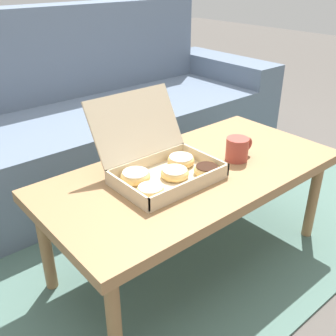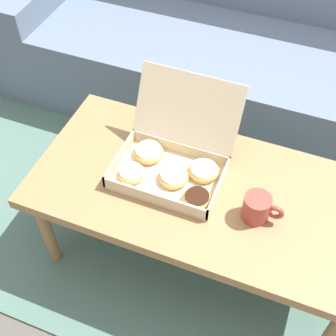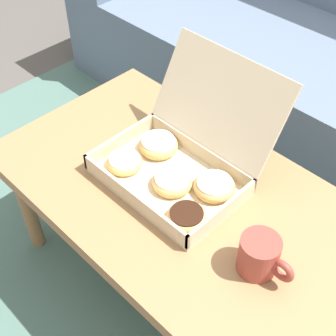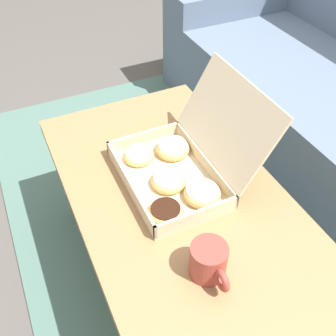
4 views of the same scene
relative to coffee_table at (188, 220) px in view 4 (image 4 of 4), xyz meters
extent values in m
plane|color=#514C47|center=(0.00, 0.16, -0.39)|extent=(12.00, 12.00, 0.00)
cube|color=#4C6B60|center=(0.00, 0.46, -0.38)|extent=(2.69, 1.92, 0.01)
cube|color=slate|center=(-1.17, 0.92, -0.11)|extent=(0.24, 0.83, 0.54)
cube|color=#997047|center=(0.00, 0.00, 0.02)|extent=(1.15, 0.57, 0.04)
cylinder|color=#997047|center=(-0.52, -0.22, -0.19)|extent=(0.04, 0.04, 0.39)
cylinder|color=#997047|center=(-0.52, 0.22, -0.19)|extent=(0.04, 0.04, 0.39)
cube|color=beige|center=(-0.13, 0.00, 0.05)|extent=(0.36, 0.24, 0.01)
cube|color=beige|center=(-0.13, -0.12, 0.07)|extent=(0.36, 0.01, 0.05)
cube|color=beige|center=(-0.13, 0.12, 0.07)|extent=(0.36, 0.01, 0.05)
cube|color=beige|center=(-0.30, 0.00, 0.07)|extent=(0.01, 0.24, 0.05)
cube|color=beige|center=(0.05, 0.00, 0.07)|extent=(0.01, 0.24, 0.05)
cube|color=beige|center=(-0.13, 0.18, 0.20)|extent=(0.36, 0.12, 0.22)
torus|color=#E0B266|center=(-0.24, -0.05, 0.06)|extent=(0.09, 0.09, 0.03)
cylinder|color=white|center=(-0.24, -0.05, 0.07)|extent=(0.08, 0.08, 0.01)
torus|color=#E0B266|center=(-0.10, -0.01, 0.07)|extent=(0.10, 0.10, 0.03)
cylinder|color=white|center=(-0.10, -0.01, 0.08)|extent=(0.09, 0.09, 0.01)
torus|color=#E0B266|center=(-0.22, 0.06, 0.07)|extent=(0.10, 0.10, 0.04)
cylinder|color=white|center=(-0.22, 0.06, 0.08)|extent=(0.09, 0.09, 0.02)
torus|color=#E0B266|center=(-0.02, 0.05, 0.07)|extent=(0.10, 0.10, 0.03)
cylinder|color=white|center=(-0.02, 0.05, 0.08)|extent=(0.09, 0.09, 0.01)
torus|color=#E0B266|center=(0.00, -0.07, 0.07)|extent=(0.09, 0.09, 0.03)
cylinder|color=black|center=(0.00, -0.07, 0.08)|extent=(0.08, 0.08, 0.01)
cylinder|color=#993D33|center=(0.19, -0.05, 0.09)|extent=(0.09, 0.09, 0.09)
torus|color=#993D33|center=(0.25, -0.05, 0.09)|extent=(0.06, 0.02, 0.06)
camera|label=1|loc=(-0.91, -0.93, 0.72)|focal=42.00mm
camera|label=2|loc=(0.25, -0.94, 1.26)|focal=50.00mm
camera|label=3|loc=(0.45, -0.58, 0.91)|focal=50.00mm
camera|label=4|loc=(0.61, -0.35, 0.85)|focal=42.00mm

